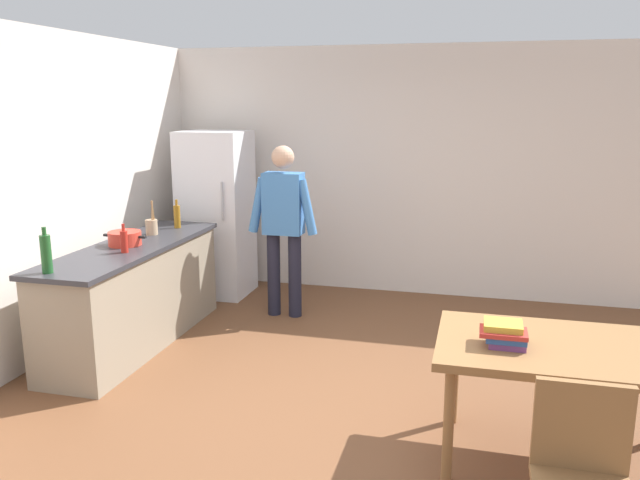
{
  "coord_description": "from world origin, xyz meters",
  "views": [
    {
      "loc": [
        0.9,
        -3.95,
        2.12
      ],
      "look_at": [
        -0.4,
        1.14,
        0.96
      ],
      "focal_mm": 35.5,
      "sensor_mm": 36.0,
      "label": 1
    }
  ],
  "objects_px": {
    "dining_table": "(560,357)",
    "bottle_sauce_red": "(124,241)",
    "bottle_oil_amber": "(177,216)",
    "book_stack": "(505,334)",
    "refrigerator": "(216,214)",
    "person": "(284,220)",
    "cooking_pot": "(125,238)",
    "bottle_wine_green": "(46,253)",
    "utensil_jar": "(152,226)",
    "chair": "(582,473)"
  },
  "relations": [
    {
      "from": "cooking_pot",
      "to": "person",
      "type": "bearing_deg",
      "value": 44.29
    },
    {
      "from": "bottle_wine_green",
      "to": "bottle_sauce_red",
      "type": "distance_m",
      "value": 0.73
    },
    {
      "from": "chair",
      "to": "utensil_jar",
      "type": "distance_m",
      "value": 4.28
    },
    {
      "from": "refrigerator",
      "to": "cooking_pot",
      "type": "height_order",
      "value": "refrigerator"
    },
    {
      "from": "utensil_jar",
      "to": "bottle_oil_amber",
      "type": "distance_m",
      "value": 0.36
    },
    {
      "from": "cooking_pot",
      "to": "book_stack",
      "type": "height_order",
      "value": "cooking_pot"
    },
    {
      "from": "person",
      "to": "bottle_oil_amber",
      "type": "distance_m",
      "value": 1.04
    },
    {
      "from": "refrigerator",
      "to": "person",
      "type": "distance_m",
      "value": 1.1
    },
    {
      "from": "utensil_jar",
      "to": "bottle_oil_amber",
      "type": "xyz_separation_m",
      "value": [
        0.08,
        0.35,
        0.04
      ]
    },
    {
      "from": "bottle_wine_green",
      "to": "bottle_oil_amber",
      "type": "bearing_deg",
      "value": 85.21
    },
    {
      "from": "bottle_oil_amber",
      "to": "chair",
      "type": "bearing_deg",
      "value": -40.36
    },
    {
      "from": "refrigerator",
      "to": "book_stack",
      "type": "xyz_separation_m",
      "value": [
        2.98,
        -2.8,
        -0.08
      ]
    },
    {
      "from": "bottle_wine_green",
      "to": "bottle_oil_amber",
      "type": "xyz_separation_m",
      "value": [
        0.15,
        1.75,
        -0.03
      ]
    },
    {
      "from": "refrigerator",
      "to": "bottle_sauce_red",
      "type": "xyz_separation_m",
      "value": [
        -0.0,
        -1.86,
        0.1
      ]
    },
    {
      "from": "bottle_wine_green",
      "to": "book_stack",
      "type": "distance_m",
      "value": 3.2
    },
    {
      "from": "chair",
      "to": "bottle_wine_green",
      "type": "xyz_separation_m",
      "value": [
        -3.5,
        1.11,
        0.51
      ]
    },
    {
      "from": "dining_table",
      "to": "bottle_sauce_red",
      "type": "height_order",
      "value": "bottle_sauce_red"
    },
    {
      "from": "person",
      "to": "refrigerator",
      "type": "bearing_deg",
      "value": 149.77
    },
    {
      "from": "dining_table",
      "to": "bottle_sauce_red",
      "type": "bearing_deg",
      "value": 165.77
    },
    {
      "from": "chair",
      "to": "bottle_oil_amber",
      "type": "distance_m",
      "value": 4.43
    },
    {
      "from": "bottle_oil_amber",
      "to": "book_stack",
      "type": "xyz_separation_m",
      "value": [
        3.04,
        -1.98,
        -0.2
      ]
    },
    {
      "from": "chair",
      "to": "bottle_oil_amber",
      "type": "relative_size",
      "value": 3.25
    },
    {
      "from": "bottle_oil_amber",
      "to": "dining_table",
      "type": "bearing_deg",
      "value": -29.3
    },
    {
      "from": "dining_table",
      "to": "chair",
      "type": "height_order",
      "value": "chair"
    },
    {
      "from": "bottle_oil_amber",
      "to": "bottle_sauce_red",
      "type": "bearing_deg",
      "value": -87.04
    },
    {
      "from": "refrigerator",
      "to": "dining_table",
      "type": "relative_size",
      "value": 1.29
    },
    {
      "from": "bottle_wine_green",
      "to": "bottle_oil_amber",
      "type": "relative_size",
      "value": 1.21
    },
    {
      "from": "person",
      "to": "book_stack",
      "type": "bearing_deg",
      "value": -47.81
    },
    {
      "from": "utensil_jar",
      "to": "bottle_wine_green",
      "type": "height_order",
      "value": "bottle_wine_green"
    },
    {
      "from": "dining_table",
      "to": "bottle_oil_amber",
      "type": "bearing_deg",
      "value": 150.7
    },
    {
      "from": "person",
      "to": "chair",
      "type": "xyz_separation_m",
      "value": [
        2.35,
        -3.11,
        -0.44
      ]
    },
    {
      "from": "refrigerator",
      "to": "bottle_oil_amber",
      "type": "height_order",
      "value": "refrigerator"
    },
    {
      "from": "person",
      "to": "cooking_pot",
      "type": "distance_m",
      "value": 1.53
    },
    {
      "from": "person",
      "to": "chair",
      "type": "bearing_deg",
      "value": -52.97
    },
    {
      "from": "refrigerator",
      "to": "bottle_wine_green",
      "type": "relative_size",
      "value": 5.29
    },
    {
      "from": "dining_table",
      "to": "bottle_wine_green",
      "type": "height_order",
      "value": "bottle_wine_green"
    },
    {
      "from": "cooking_pot",
      "to": "book_stack",
      "type": "xyz_separation_m",
      "value": [
        3.13,
        -1.18,
        -0.14
      ]
    },
    {
      "from": "cooking_pot",
      "to": "book_stack",
      "type": "distance_m",
      "value": 3.34
    },
    {
      "from": "person",
      "to": "utensil_jar",
      "type": "xyz_separation_m",
      "value": [
        -1.09,
        -0.61,
        0.0
      ]
    },
    {
      "from": "person",
      "to": "chair",
      "type": "relative_size",
      "value": 1.87
    },
    {
      "from": "person",
      "to": "book_stack",
      "type": "height_order",
      "value": "person"
    },
    {
      "from": "person",
      "to": "cooking_pot",
      "type": "height_order",
      "value": "person"
    },
    {
      "from": "bottle_wine_green",
      "to": "book_stack",
      "type": "xyz_separation_m",
      "value": [
        3.18,
        -0.23,
        -0.23
      ]
    },
    {
      "from": "dining_table",
      "to": "cooking_pot",
      "type": "xyz_separation_m",
      "value": [
        -3.44,
        1.08,
        0.29
      ]
    },
    {
      "from": "utensil_jar",
      "to": "dining_table",
      "type": "bearing_deg",
      "value": -24.05
    },
    {
      "from": "cooking_pot",
      "to": "bottle_wine_green",
      "type": "distance_m",
      "value": 0.95
    },
    {
      "from": "chair",
      "to": "refrigerator",
      "type": "bearing_deg",
      "value": 141.35
    },
    {
      "from": "cooking_pot",
      "to": "bottle_oil_amber",
      "type": "xyz_separation_m",
      "value": [
        0.09,
        0.8,
        0.06
      ]
    },
    {
      "from": "cooking_pot",
      "to": "bottle_sauce_red",
      "type": "height_order",
      "value": "bottle_sauce_red"
    },
    {
      "from": "person",
      "to": "bottle_oil_amber",
      "type": "xyz_separation_m",
      "value": [
        -1.0,
        -0.26,
        0.04
      ]
    }
  ]
}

